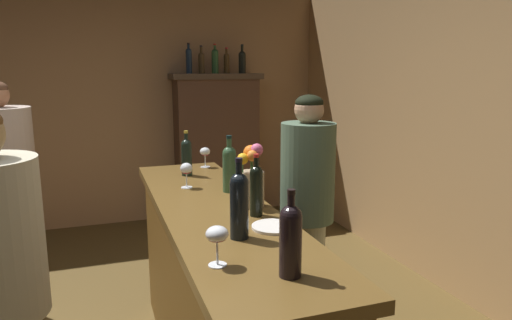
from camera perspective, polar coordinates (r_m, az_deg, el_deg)
name	(u,v)px	position (r m, az deg, el deg)	size (l,w,h in m)	color
wall_back	(90,107)	(5.29, -19.74, 6.19)	(5.19, 0.12, 2.60)	tan
bar_counter	(217,300)	(2.53, -4.79, -16.78)	(0.55, 2.21, 1.02)	brown
display_cabinet	(217,145)	(5.20, -4.88, 1.82)	(0.97, 0.43, 1.65)	#4A3123
wine_bottle_riesling	(187,155)	(3.02, -8.55, 0.56)	(0.07, 0.07, 0.29)	black
wine_bottle_syrah	(256,188)	(2.16, 0.03, -3.48)	(0.06, 0.06, 0.30)	black
wine_bottle_rose	(239,202)	(1.87, -2.09, -5.23)	(0.08, 0.08, 0.33)	black
wine_bottle_merlot	(229,167)	(2.59, -3.30, -0.82)	(0.08, 0.08, 0.32)	#2E4D30
wine_bottle_chardonnay	(291,237)	(1.55, 4.29, -9.49)	(0.08, 0.08, 0.30)	black
wine_glass_front	(217,236)	(1.64, -4.82, -9.32)	(0.08, 0.08, 0.15)	white
wine_glass_mid	(186,170)	(2.71, -8.58, -1.23)	(0.07, 0.07, 0.15)	white
wine_glass_rear	(205,153)	(3.26, -6.30, 0.88)	(0.07, 0.07, 0.14)	white
flower_arrangement	(252,179)	(2.31, -0.52, -2.36)	(0.14, 0.13, 0.32)	tan
cheese_plate	(274,227)	(2.04, 2.19, -8.21)	(0.19, 0.19, 0.01)	white
display_bottle_left	(189,59)	(5.06, -8.28, 12.17)	(0.06, 0.06, 0.32)	#18283B
display_bottle_midleft	(201,62)	(5.09, -6.76, 11.96)	(0.06, 0.06, 0.30)	#41301A
display_bottle_center	(215,60)	(5.13, -5.07, 12.20)	(0.07, 0.07, 0.32)	#29532C
display_bottle_midright	(227,62)	(5.16, -3.65, 11.96)	(0.06, 0.06, 0.28)	#433016
display_bottle_right	(242,61)	(5.21, -1.72, 12.11)	(0.08, 0.08, 0.31)	black
patron_by_cabinet	(5,198)	(3.39, -28.50, -4.15)	(0.40, 0.40, 1.63)	#BAA695
bartender	(307,212)	(2.81, 6.28, -6.37)	(0.32, 0.32, 1.56)	#ABB29A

